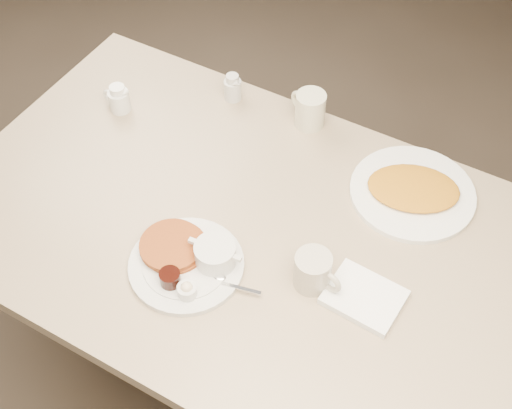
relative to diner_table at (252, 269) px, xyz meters
The scene contains 8 objects.
diner_table is the anchor object (origin of this frame).
main_plate 0.26m from the diner_table, 113.86° to the right, with size 0.33×0.28×0.07m.
coffee_mug_near 0.30m from the diner_table, 18.52° to the right, with size 0.12×0.10×0.09m.
napkin 0.36m from the diner_table, ahead, with size 0.17×0.14×0.02m.
coffee_mug_far 0.45m from the diner_table, 96.77° to the left, with size 0.12×0.11×0.10m.
creamer_left 0.59m from the diner_table, 160.68° to the left, with size 0.09×0.07×0.08m.
creamer_right 0.51m from the diner_table, 126.34° to the left, with size 0.06×0.06×0.08m.
hash_plate 0.45m from the diner_table, 44.60° to the left, with size 0.40×0.40×0.04m.
Camera 1 is at (0.49, -0.85, 2.04)m, focal length 47.83 mm.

